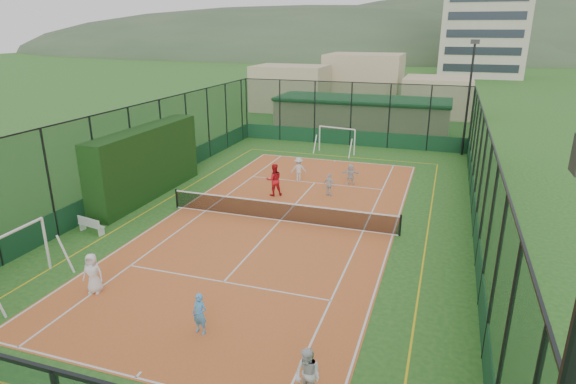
% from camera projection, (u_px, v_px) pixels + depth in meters
% --- Properties ---
extents(ground, '(300.00, 300.00, 0.00)m').
position_uv_depth(ground, '(280.00, 221.00, 23.74)').
color(ground, '#245B1F').
rests_on(ground, ground).
extents(court_slab, '(11.17, 23.97, 0.01)m').
position_uv_depth(court_slab, '(280.00, 220.00, 23.74)').
color(court_slab, '#BC5629').
rests_on(court_slab, ground).
extents(tennis_net, '(11.67, 0.12, 1.06)m').
position_uv_depth(tennis_net, '(280.00, 211.00, 23.57)').
color(tennis_net, black).
rests_on(tennis_net, ground).
extents(perimeter_fence, '(18.12, 34.12, 5.00)m').
position_uv_depth(perimeter_fence, '(280.00, 172.00, 22.93)').
color(perimeter_fence, '#10321A').
rests_on(perimeter_fence, ground).
extents(floodlight_ne, '(0.60, 0.26, 8.25)m').
position_uv_depth(floodlight_ne, '(468.00, 99.00, 34.72)').
color(floodlight_ne, black).
rests_on(floodlight_ne, ground).
extents(clubhouse, '(15.20, 7.20, 3.15)m').
position_uv_depth(clubhouse, '(362.00, 116.00, 42.97)').
color(clubhouse, tan).
rests_on(clubhouse, ground).
extents(distant_hills, '(200.00, 60.00, 24.00)m').
position_uv_depth(distant_hills, '(431.00, 56.00, 158.32)').
color(distant_hills, '#384C33').
rests_on(distant_hills, ground).
extents(hedge_left, '(1.33, 8.84, 3.87)m').
position_uv_depth(hedge_left, '(146.00, 163.00, 26.67)').
color(hedge_left, black).
rests_on(hedge_left, ground).
extents(white_bench, '(1.50, 0.67, 0.81)m').
position_uv_depth(white_bench, '(91.00, 225.00, 22.21)').
color(white_bench, white).
rests_on(white_bench, ground).
extents(futsal_goal_near, '(3.35, 1.04, 2.14)m').
position_uv_depth(futsal_goal_near, '(13.00, 262.00, 17.23)').
color(futsal_goal_near, white).
rests_on(futsal_goal_near, ground).
extents(futsal_goal_far, '(3.09, 1.42, 1.92)m').
position_uv_depth(futsal_goal_far, '(337.00, 140.00, 36.26)').
color(futsal_goal_far, white).
rests_on(futsal_goal_far, ground).
extents(child_near_left, '(0.82, 0.63, 1.50)m').
position_uv_depth(child_near_left, '(93.00, 273.00, 17.08)').
color(child_near_left, white).
rests_on(child_near_left, court_slab).
extents(child_near_mid, '(0.53, 0.38, 1.34)m').
position_uv_depth(child_near_mid, '(200.00, 314.00, 14.81)').
color(child_near_mid, '#52A3E8').
rests_on(child_near_mid, court_slab).
extents(child_near_right, '(0.91, 0.83, 1.51)m').
position_uv_depth(child_near_right, '(308.00, 376.00, 12.05)').
color(child_near_right, silver).
rests_on(child_near_right, court_slab).
extents(child_far_left, '(1.09, 0.87, 1.47)m').
position_uv_depth(child_far_left, '(299.00, 169.00, 29.72)').
color(child_far_left, silver).
rests_on(child_far_left, court_slab).
extents(child_far_right, '(0.82, 0.60, 1.29)m').
position_uv_depth(child_far_right, '(329.00, 185.00, 27.03)').
color(child_far_right, silver).
rests_on(child_far_right, court_slab).
extents(child_far_back, '(1.22, 0.73, 1.26)m').
position_uv_depth(child_far_back, '(351.00, 174.00, 29.06)').
color(child_far_back, silver).
rests_on(child_far_back, court_slab).
extents(coach, '(1.12, 1.06, 1.84)m').
position_uv_depth(coach, '(274.00, 180.00, 27.01)').
color(coach, red).
rests_on(coach, court_slab).
extents(tennis_balls, '(4.91, 0.50, 0.07)m').
position_uv_depth(tennis_balls, '(266.00, 206.00, 25.51)').
color(tennis_balls, '#CCE033').
rests_on(tennis_balls, court_slab).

